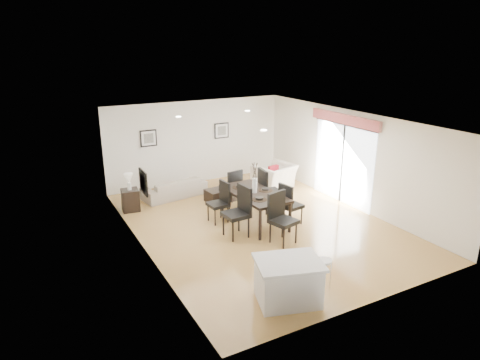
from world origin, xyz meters
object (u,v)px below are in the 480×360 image
coffee_table (222,195)px  side_table (130,200)px  bar_stool (324,264)px  dining_chair_wnear (240,208)px  dining_chair_foot (233,187)px  kitchen_island (288,281)px  dining_table (254,195)px  dining_chair_efar (267,188)px  dining_chair_enear (289,202)px  dining_chair_wfar (221,199)px  dining_chair_head (280,215)px  armchair (274,177)px  sofa (174,188)px

coffee_table → side_table: size_ratio=1.51×
bar_stool → side_table: bearing=110.7°
dining_chair_wnear → side_table: (-1.90, 2.86, -0.39)m
dining_chair_foot → kitchen_island: bearing=65.1°
dining_table → dining_chair_efar: (0.69, 0.51, -0.07)m
dining_chair_wnear → kitchen_island: bearing=-14.9°
dining_chair_enear → dining_chair_foot: size_ratio=1.00×
dining_chair_wfar → dining_chair_head: bearing=17.9°
side_table → dining_chair_head: bearing=-54.5°
dining_chair_efar → dining_chair_wnear: bearing=133.1°
armchair → dining_chair_enear: bearing=49.1°
sofa → bar_stool: bearing=87.4°
dining_chair_enear → bar_stool: bearing=149.6°
sofa → armchair: armchair is taller
dining_chair_wnear → dining_chair_wfar: 1.00m
dining_chair_head → coffee_table: 3.12m
dining_chair_wnear → dining_chair_head: size_ratio=1.04×
dining_chair_wnear → bar_stool: dining_chair_wnear is taller
kitchen_island → sofa: bearing=106.2°
dining_chair_foot → dining_chair_wfar: bearing=35.8°
dining_table → dining_chair_wfar: 0.88m
dining_chair_wfar → coffee_table: (0.67, 1.34, -0.41)m
bar_stool → dining_chair_efar: bearing=73.6°
armchair → dining_chair_head: bearing=43.9°
dining_chair_efar → coffee_table: 1.60m
sofa → armchair: 3.17m
armchair → dining_table: dining_table is taller
armchair → bar_stool: bearing=50.9°
dining_chair_efar → bar_stool: bearing=170.7°
dining_chair_head → bar_stool: dining_chair_head is taller
dining_chair_enear → coffee_table: dining_chair_enear is taller
dining_chair_head → bar_stool: (-0.42, -2.11, -0.14)m
dining_chair_wfar → dining_chair_head: 1.87m
dining_chair_enear → armchair: bearing=-33.8°
sofa → dining_chair_foot: bearing=117.0°
dining_chair_enear → kitchen_island: dining_chair_enear is taller
dining_chair_wnear → kitchen_island: 2.91m
dining_chair_enear → dining_chair_wnear: bearing=80.8°
dining_chair_foot → side_table: bearing=-32.9°
dining_chair_efar → dining_chair_wfar: bearing=97.5°
dining_table → bar_stool: (-0.44, -3.34, -0.21)m
coffee_table → kitchen_island: kitchen_island is taller
dining_table → dining_chair_foot: (0.02, 1.24, -0.14)m
dining_chair_foot → coffee_table: size_ratio=1.19×
coffee_table → armchair: bearing=0.8°
dining_chair_head → dining_chair_wfar: bearing=97.5°
dining_chair_wnear → dining_chair_efar: (1.39, 1.00, -0.02)m
dining_chair_enear → kitchen_island: bearing=137.1°
sofa → dining_chair_enear: bearing=109.8°
dining_table → coffee_table: dining_table is taller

